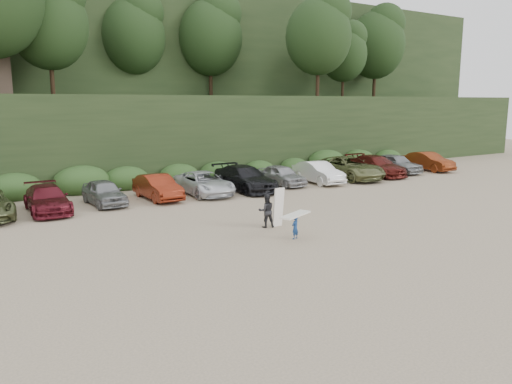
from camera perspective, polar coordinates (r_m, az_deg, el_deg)
ground at (r=21.61m, az=3.97°, el=-4.63°), size 120.00×120.00×0.00m
hillside_backdrop at (r=54.44m, az=-19.88°, el=15.67°), size 90.00×41.50×28.00m
parked_cars at (r=31.34m, az=-2.23°, el=1.45°), size 39.93×5.92×1.63m
child_surfer at (r=20.45m, az=4.50°, el=-3.43°), size 1.80×1.17×1.05m
adult_surfer at (r=22.27m, az=1.32°, el=-2.13°), size 1.22×0.77×1.78m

